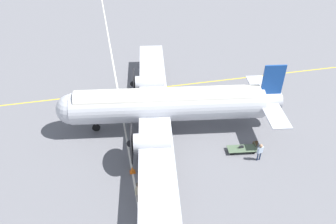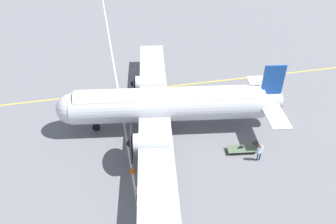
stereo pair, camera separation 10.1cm
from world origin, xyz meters
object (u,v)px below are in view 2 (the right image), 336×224
object	(u,v)px
airliner_main	(163,104)
crew_foreground	(138,190)
suitcase_upright_spare	(241,148)
baggage_cart	(242,149)
traffic_cone	(132,170)
suitcase_near_door	(255,144)
passenger_boarding	(260,151)

from	to	relation	value
airliner_main	crew_foreground	xyz separation A→B (m)	(-3.33, -7.70, -1.57)
suitcase_upright_spare	baggage_cart	world-z (taller)	suitcase_upright_spare
suitcase_upright_spare	traffic_cone	world-z (taller)	traffic_cone
suitcase_upright_spare	traffic_cone	bearing A→B (deg)	-176.87
suitcase_near_door	baggage_cart	bearing A→B (deg)	-164.00
crew_foreground	suitcase_upright_spare	xyz separation A→B (m)	(9.10, 3.33, -0.80)
baggage_cart	crew_foreground	bearing A→B (deg)	27.53
suitcase_upright_spare	baggage_cart	distance (m)	0.10
airliner_main	passenger_boarding	world-z (taller)	airliner_main
suitcase_near_door	baggage_cart	distance (m)	1.41
passenger_boarding	suitcase_upright_spare	distance (m)	1.80
crew_foreground	suitcase_near_door	world-z (taller)	crew_foreground
airliner_main	traffic_cone	bearing A→B (deg)	63.47
suitcase_near_door	suitcase_upright_spare	world-z (taller)	suitcase_upright_spare
suitcase_near_door	traffic_cone	bearing A→B (deg)	-175.69
crew_foreground	passenger_boarding	bearing A→B (deg)	-17.52
passenger_boarding	suitcase_near_door	size ratio (longest dim) A/B	3.06
passenger_boarding	traffic_cone	size ratio (longest dim) A/B	2.87
crew_foreground	traffic_cone	bearing A→B (deg)	63.45
passenger_boarding	suitcase_upright_spare	bearing A→B (deg)	-62.04
crew_foreground	baggage_cart	size ratio (longest dim) A/B	0.68
airliner_main	suitcase_upright_spare	xyz separation A→B (m)	(5.77, -4.37, -2.36)
suitcase_near_door	traffic_cone	xyz separation A→B (m)	(-10.61, -0.80, 0.02)
crew_foreground	passenger_boarding	world-z (taller)	crew_foreground
baggage_cart	traffic_cone	world-z (taller)	traffic_cone
passenger_boarding	traffic_cone	distance (m)	10.24
suitcase_upright_spare	traffic_cone	xyz separation A→B (m)	(-9.21, -0.50, 0.00)
passenger_boarding	baggage_cart	size ratio (longest dim) A/B	0.66
suitcase_upright_spare	passenger_boarding	bearing A→B (deg)	-54.01
crew_foreground	suitcase_upright_spare	world-z (taller)	crew_foreground
suitcase_near_door	baggage_cart	world-z (taller)	baggage_cart
suitcase_near_door	traffic_cone	world-z (taller)	traffic_cone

